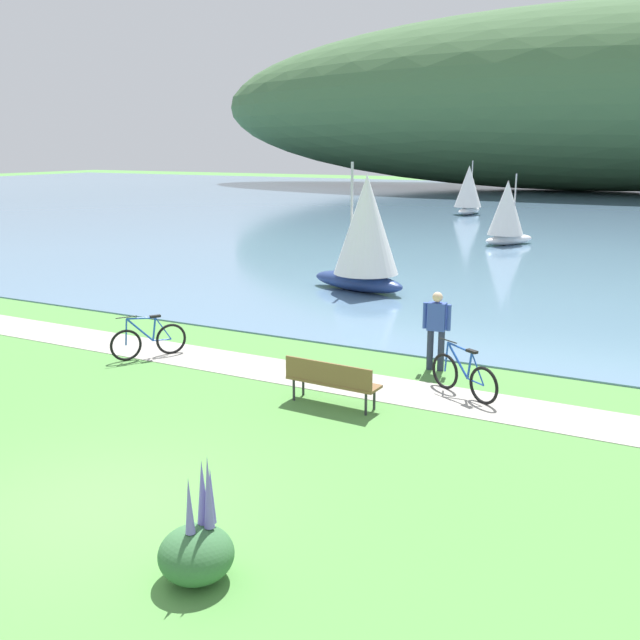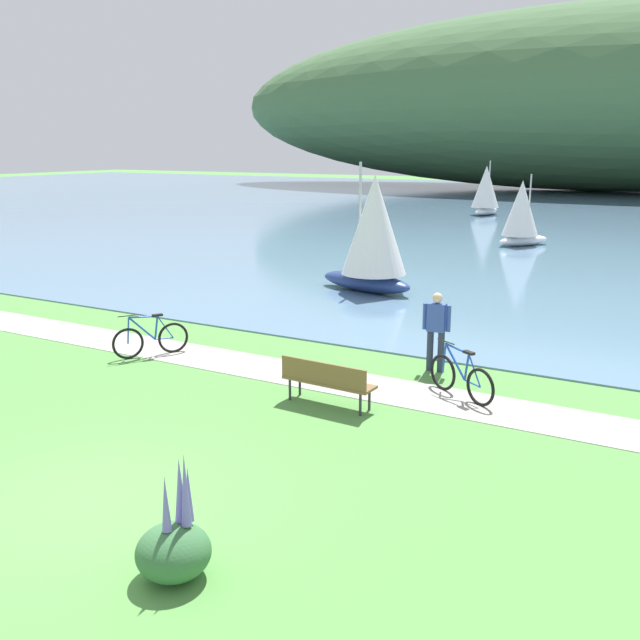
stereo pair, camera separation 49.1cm
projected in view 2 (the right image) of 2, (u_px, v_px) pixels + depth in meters
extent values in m
plane|color=#518E42|center=(83.00, 502.00, 9.80)|extent=(200.00, 200.00, 0.00)
cube|color=#5B7F9E|center=(619.00, 214.00, 50.75)|extent=(180.00, 80.00, 0.04)
ellipsoid|color=#42663D|center=(607.00, 98.00, 73.34)|extent=(86.02, 28.00, 18.56)
cube|color=#A39E93|center=(315.00, 377.00, 15.06)|extent=(60.00, 1.50, 0.01)
cube|color=brown|center=(329.00, 382.00, 13.35)|extent=(1.82, 0.56, 0.05)
cube|color=brown|center=(323.00, 373.00, 13.13)|extent=(1.80, 0.12, 0.40)
cylinder|color=#2D2D33|center=(300.00, 384.00, 13.94)|extent=(0.05, 0.05, 0.45)
cylinder|color=#2D2D33|center=(369.00, 398.00, 13.15)|extent=(0.05, 0.05, 0.45)
cylinder|color=#2D2D33|center=(290.00, 389.00, 13.67)|extent=(0.05, 0.05, 0.45)
cylinder|color=#2D2D33|center=(360.00, 404.00, 12.87)|extent=(0.05, 0.05, 0.45)
torus|color=black|center=(443.00, 372.00, 14.21)|extent=(0.66, 0.40, 0.72)
torus|color=black|center=(480.00, 387.00, 13.33)|extent=(0.66, 0.40, 0.72)
cylinder|color=#1E4CB2|center=(455.00, 362.00, 13.85)|extent=(0.55, 0.33, 0.61)
cylinder|color=#1E4CB2|center=(457.00, 349.00, 13.76)|extent=(0.60, 0.35, 0.09)
cylinder|color=#1E4CB2|center=(467.00, 367.00, 13.59)|extent=(0.13, 0.10, 0.54)
cylinder|color=#1E4CB2|center=(472.00, 384.00, 13.51)|extent=(0.39, 0.23, 0.05)
cylinder|color=#1E4CB2|center=(475.00, 371.00, 13.41)|extent=(0.34, 0.20, 0.56)
cylinder|color=#1E4CB2|center=(444.00, 358.00, 14.12)|extent=(0.09, 0.07, 0.60)
cube|color=black|center=(469.00, 353.00, 13.48)|extent=(0.26, 0.20, 0.05)
cylinder|color=black|center=(446.00, 342.00, 14.01)|extent=(0.43, 0.25, 0.02)
torus|color=black|center=(128.00, 344.00, 16.27)|extent=(0.43, 0.65, 0.72)
torus|color=black|center=(173.00, 338.00, 16.76)|extent=(0.43, 0.65, 0.72)
cylinder|color=#1E4CB2|center=(142.00, 328.00, 16.35)|extent=(0.35, 0.54, 0.61)
cylinder|color=#1E4CB2|center=(143.00, 317.00, 16.31)|extent=(0.38, 0.58, 0.09)
cylinder|color=#1E4CB2|center=(156.00, 328.00, 16.51)|extent=(0.10, 0.13, 0.54)
cylinder|color=#1E4CB2|center=(164.00, 339.00, 16.65)|extent=(0.25, 0.38, 0.05)
cylinder|color=#1E4CB2|center=(165.00, 327.00, 16.61)|extent=(0.22, 0.33, 0.56)
cylinder|color=#1E4CB2|center=(128.00, 331.00, 16.21)|extent=(0.08, 0.09, 0.60)
cube|color=black|center=(157.00, 315.00, 16.46)|extent=(0.21, 0.26, 0.05)
cylinder|color=black|center=(128.00, 316.00, 16.14)|extent=(0.27, 0.42, 0.02)
cylinder|color=#282D47|center=(430.00, 350.00, 15.43)|extent=(0.14, 0.14, 0.88)
cylinder|color=#282D47|center=(441.00, 352.00, 15.33)|extent=(0.14, 0.14, 0.88)
cube|color=#334CA5|center=(437.00, 317.00, 15.21)|extent=(0.40, 0.25, 0.60)
sphere|color=beige|center=(437.00, 298.00, 15.11)|extent=(0.22, 0.22, 0.22)
cylinder|color=#334CA5|center=(425.00, 316.00, 15.32)|extent=(0.09, 0.09, 0.56)
cylinder|color=#334CA5|center=(449.00, 319.00, 15.10)|extent=(0.09, 0.09, 0.56)
ellipsoid|color=#386B3D|center=(174.00, 552.00, 8.02)|extent=(0.85, 0.85, 0.62)
cylinder|color=#386B3D|center=(182.00, 525.00, 8.10)|extent=(0.02, 0.02, 0.12)
cone|color=#7A6BC6|center=(180.00, 490.00, 8.00)|extent=(0.14, 0.14, 0.76)
cylinder|color=#386B3D|center=(187.00, 530.00, 8.01)|extent=(0.02, 0.02, 0.12)
cone|color=#7A6BC6|center=(185.00, 490.00, 7.89)|extent=(0.12, 0.12, 0.86)
cylinder|color=#386B3D|center=(190.00, 525.00, 8.11)|extent=(0.02, 0.02, 0.12)
cone|color=#7A6BC6|center=(188.00, 494.00, 8.01)|extent=(0.11, 0.11, 0.66)
cylinder|color=#386B3D|center=(167.00, 536.00, 7.89)|extent=(0.02, 0.02, 0.12)
cone|color=#7A6BC6|center=(166.00, 503.00, 7.80)|extent=(0.11, 0.11, 0.66)
ellipsoid|color=white|center=(523.00, 240.00, 34.43)|extent=(2.23, 2.84, 0.50)
cylinder|color=#B2B2B2|center=(529.00, 205.00, 34.13)|extent=(0.07, 0.07, 2.86)
cone|color=white|center=(521.00, 208.00, 33.95)|extent=(2.35, 2.35, 2.57)
ellipsoid|color=navy|center=(366.00, 282.00, 23.68)|extent=(3.67, 1.77, 0.62)
cylinder|color=#B2B2B2|center=(360.00, 218.00, 23.38)|extent=(0.09, 0.09, 3.54)
cone|color=white|center=(375.00, 224.00, 23.01)|extent=(2.52, 2.52, 3.18)
ellipsoid|color=white|center=(486.00, 211.00, 49.52)|extent=(1.18, 3.18, 0.54)
cylinder|color=#B2B2B2|center=(489.00, 184.00, 49.28)|extent=(0.08, 0.08, 3.10)
cone|color=white|center=(486.00, 187.00, 48.89)|extent=(2.02, 2.02, 2.79)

